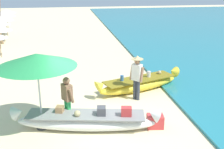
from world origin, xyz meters
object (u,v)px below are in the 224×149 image
Objects in this scene: boat_white_foreground at (86,121)px; person_vendor_hatted at (137,75)px; boat_yellow_midground at (139,84)px; cooler_box at (155,121)px; person_tourist_customer at (67,98)px; patio_umbrella_large at (36,60)px.

boat_white_foreground is 2.92m from person_vendor_hatted.
cooler_box is at bearing -95.58° from boat_yellow_midground.
boat_white_foreground is 2.93× the size of person_tourist_customer.
boat_white_foreground is 9.15× the size of cooler_box.
person_tourist_customer is (-2.61, -1.42, -0.13)m from person_vendor_hatted.
boat_yellow_midground is 3.05m from cooler_box.
person_tourist_customer is 0.65× the size of patio_umbrella_large.
boat_yellow_midground reaches higher than cooler_box.
person_tourist_customer reaches higher than boat_white_foreground.
person_vendor_hatted is at bearing 28.56° from person_tourist_customer.
boat_white_foreground reaches higher than cooler_box.
patio_umbrella_large is at bearing -165.60° from person_tourist_customer.
boat_yellow_midground is 4.90m from patio_umbrella_large.
person_vendor_hatted is 0.73× the size of patio_umbrella_large.
boat_yellow_midground is 7.89× the size of cooler_box.
person_tourist_customer is at bearing -151.44° from person_vendor_hatted.
person_vendor_hatted reaches higher than cooler_box.
patio_umbrella_large is 4.80× the size of cooler_box.
cooler_box is (2.66, -0.74, -0.67)m from person_tourist_customer.
boat_white_foreground is 2.13m from cooler_box.
patio_umbrella_large reaches higher than boat_yellow_midground.
person_vendor_hatted is 2.97m from person_tourist_customer.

